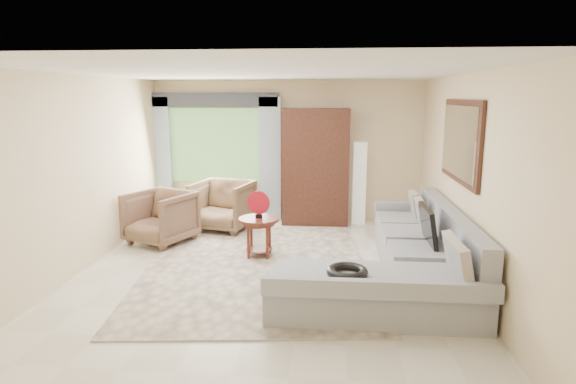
# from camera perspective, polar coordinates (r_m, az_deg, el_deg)

# --- Properties ---
(ground) EXTENTS (6.00, 6.00, 0.00)m
(ground) POSITION_cam_1_polar(r_m,az_deg,el_deg) (6.45, -2.52, -9.76)
(ground) COLOR silver
(ground) RESTS_ON ground
(area_rug) EXTENTS (3.39, 4.28, 0.02)m
(area_rug) POSITION_cam_1_polar(r_m,az_deg,el_deg) (6.68, -3.73, -8.94)
(area_rug) COLOR beige
(area_rug) RESTS_ON ground
(sectional_sofa) EXTENTS (2.30, 3.46, 0.90)m
(sectional_sofa) POSITION_cam_1_polar(r_m,az_deg,el_deg) (6.22, 13.93, -8.15)
(sectional_sofa) COLOR #93959B
(sectional_sofa) RESTS_ON ground
(tv_screen) EXTENTS (0.14, 0.74, 0.48)m
(tv_screen) POSITION_cam_1_polar(r_m,az_deg,el_deg) (6.30, 16.28, -3.86)
(tv_screen) COLOR black
(tv_screen) RESTS_ON sectional_sofa
(garden_hose) EXTENTS (0.43, 0.43, 0.09)m
(garden_hose) POSITION_cam_1_polar(r_m,az_deg,el_deg) (5.06, 7.03, -9.34)
(garden_hose) COLOR black
(garden_hose) RESTS_ON sectional_sofa
(coffee_table) EXTENTS (0.59, 0.59, 0.59)m
(coffee_table) POSITION_cam_1_polar(r_m,az_deg,el_deg) (7.04, -3.45, -5.29)
(coffee_table) COLOR #491A13
(coffee_table) RESTS_ON ground
(red_disc) EXTENTS (0.33, 0.11, 0.34)m
(red_disc) POSITION_cam_1_polar(r_m,az_deg,el_deg) (6.91, -3.50, -1.25)
(red_disc) COLOR #A2101E
(red_disc) RESTS_ON coffee_table
(armchair_left) EXTENTS (1.19, 1.21, 0.84)m
(armchair_left) POSITION_cam_1_polar(r_m,az_deg,el_deg) (7.93, -14.88, -2.92)
(armchair_left) COLOR brown
(armchair_left) RESTS_ON ground
(armchair_right) EXTENTS (1.12, 1.14, 0.87)m
(armchair_right) POSITION_cam_1_polar(r_m,az_deg,el_deg) (8.49, -7.74, -1.60)
(armchair_right) COLOR brown
(armchair_right) RESTS_ON ground
(potted_plant) EXTENTS (0.63, 0.60, 0.56)m
(potted_plant) POSITION_cam_1_polar(r_m,az_deg,el_deg) (9.38, -13.17, -1.51)
(potted_plant) COLOR #999999
(potted_plant) RESTS_ON ground
(armoire) EXTENTS (1.20, 0.55, 2.10)m
(armoire) POSITION_cam_1_polar(r_m,az_deg,el_deg) (8.78, 3.28, 3.01)
(armoire) COLOR black
(armoire) RESTS_ON ground
(floor_lamp) EXTENTS (0.24, 0.24, 1.50)m
(floor_lamp) POSITION_cam_1_polar(r_m,az_deg,el_deg) (8.90, 8.43, 1.06)
(floor_lamp) COLOR silver
(floor_lamp) RESTS_ON ground
(window) EXTENTS (1.80, 0.04, 1.40)m
(window) POSITION_cam_1_polar(r_m,az_deg,el_deg) (9.24, -8.56, 5.50)
(window) COLOR #669E59
(window) RESTS_ON wall_back
(curtain_left) EXTENTS (0.40, 0.08, 2.30)m
(curtain_left) POSITION_cam_1_polar(r_m,az_deg,el_deg) (9.48, -14.84, 3.88)
(curtain_left) COLOR #9EB7CC
(curtain_left) RESTS_ON ground
(curtain_right) EXTENTS (0.40, 0.08, 2.30)m
(curtain_right) POSITION_cam_1_polar(r_m,az_deg,el_deg) (8.99, -2.11, 3.86)
(curtain_right) COLOR #9EB7CC
(curtain_right) RESTS_ON ground
(valance) EXTENTS (2.40, 0.12, 0.26)m
(valance) POSITION_cam_1_polar(r_m,az_deg,el_deg) (9.12, -8.83, 10.77)
(valance) COLOR #1E232D
(valance) RESTS_ON wall_back
(wall_mirror) EXTENTS (0.05, 1.70, 1.05)m
(wall_mirror) POSITION_cam_1_polar(r_m,az_deg,el_deg) (6.56, 19.74, 5.68)
(wall_mirror) COLOR black
(wall_mirror) RESTS_ON wall_right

